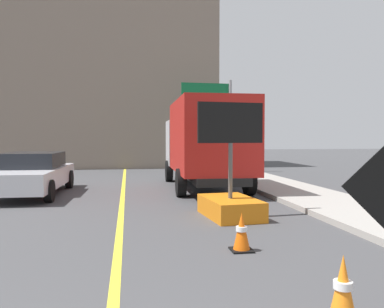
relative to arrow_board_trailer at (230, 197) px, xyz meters
The scene contains 8 objects.
lane_center_stripe 3.37m from the arrow_board_trailer, 140.02° to the right, with size 0.14×36.00×0.01m, color yellow.
arrow_board_trailer is the anchor object (origin of this frame).
box_truck 5.43m from the arrow_board_trailer, 85.28° to the left, with size 2.63×7.02×3.15m.
pickup_car 7.20m from the arrow_board_trailer, 139.90° to the left, with size 2.17×5.04×1.38m.
highway_guide_sign 12.47m from the arrow_board_trailer, 78.81° to the left, with size 2.79×0.24×5.00m.
far_building_block 19.26m from the arrow_board_trailer, 103.22° to the left, with size 14.95×6.54×10.81m, color gray.
traffic_cone_near_sign 5.40m from the arrow_board_trailer, 92.83° to the right, with size 0.36×0.36×0.71m.
traffic_cone_mid_lane 2.79m from the arrow_board_trailer, 100.97° to the right, with size 0.36×0.36×0.65m.
Camera 1 is at (0.17, -0.83, 1.87)m, focal length 36.89 mm.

